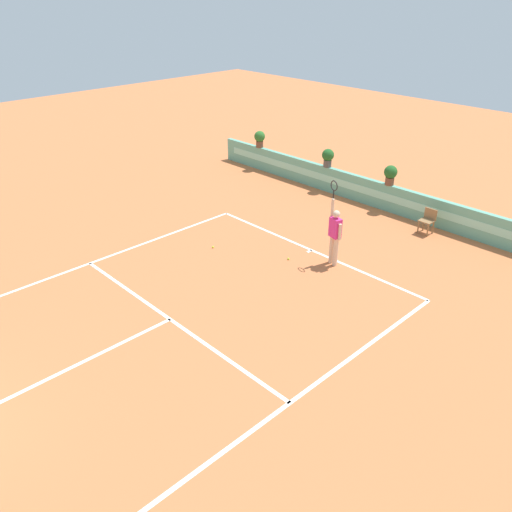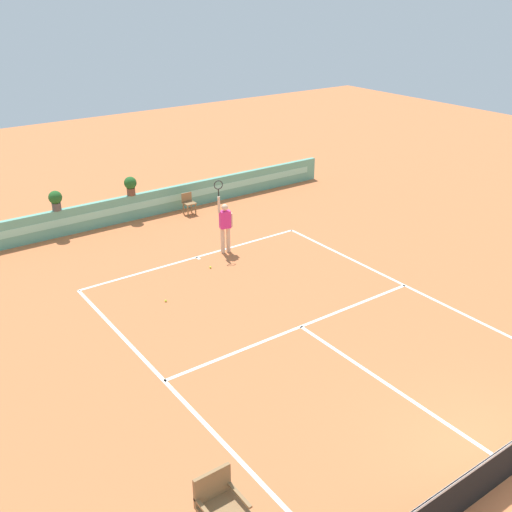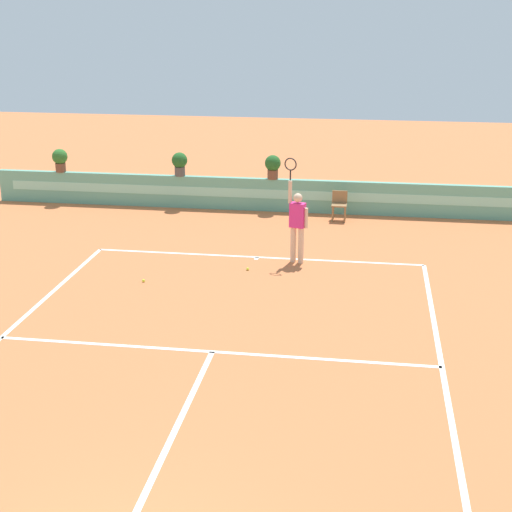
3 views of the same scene
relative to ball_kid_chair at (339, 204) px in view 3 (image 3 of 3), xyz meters
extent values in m
plane|color=#C66B3D|center=(-1.86, -9.66, -0.48)|extent=(60.00, 60.00, 0.00)
cube|color=white|center=(-1.86, -3.77, -0.47)|extent=(8.22, 0.10, 0.01)
cube|color=white|center=(-1.86, -9.26, -0.47)|extent=(8.22, 0.10, 0.01)
cube|color=white|center=(-1.86, -12.46, -0.47)|extent=(0.10, 6.40, 0.01)
cube|color=white|center=(2.25, -9.71, -0.47)|extent=(0.10, 11.89, 0.01)
cube|color=white|center=(-1.86, -3.87, -0.47)|extent=(0.10, 0.20, 0.01)
cube|color=#60A88E|center=(-1.86, 0.73, 0.02)|extent=(18.00, 0.20, 1.00)
cube|color=#8ED6BC|center=(-1.86, 0.63, 0.07)|extent=(17.10, 0.01, 0.28)
cylinder|color=olive|center=(-0.18, -0.24, -0.25)|extent=(0.05, 0.05, 0.45)
cylinder|color=olive|center=(0.18, -0.24, -0.25)|extent=(0.05, 0.05, 0.45)
cylinder|color=olive|center=(-0.18, 0.11, -0.25)|extent=(0.05, 0.05, 0.45)
cylinder|color=olive|center=(0.18, 0.11, -0.25)|extent=(0.05, 0.05, 0.45)
cube|color=olive|center=(0.00, -0.07, -0.01)|extent=(0.44, 0.44, 0.04)
cube|color=olive|center=(0.00, 0.13, 0.19)|extent=(0.44, 0.04, 0.36)
cylinder|color=beige|center=(-0.74, -4.02, -0.03)|extent=(0.14, 0.14, 0.90)
cylinder|color=beige|center=(-0.94, -3.96, -0.03)|extent=(0.14, 0.14, 0.90)
cube|color=#E52D84|center=(-0.84, -3.99, 0.72)|extent=(0.40, 0.31, 0.60)
sphere|color=beige|center=(-0.84, -3.99, 1.15)|extent=(0.22, 0.22, 0.22)
cylinder|color=beige|center=(-1.03, -3.94, 1.27)|extent=(0.09, 0.09, 0.55)
cylinder|color=black|center=(-1.03, -3.94, 1.69)|extent=(0.04, 0.04, 0.24)
torus|color=#262626|center=(-1.03, -3.94, 1.95)|extent=(0.31, 0.11, 0.31)
cylinder|color=beige|center=(-0.63, -4.05, 0.67)|extent=(0.09, 0.09, 0.50)
sphere|color=#CCE033|center=(-4.17, -5.92, -0.44)|extent=(0.07, 0.07, 0.07)
sphere|color=#CCE033|center=(-1.94, -4.77, -0.44)|extent=(0.07, 0.07, 0.07)
cylinder|color=brown|center=(-2.06, 0.73, 0.66)|extent=(0.32, 0.32, 0.28)
sphere|color=#235B23|center=(-2.06, 0.73, 1.01)|extent=(0.48, 0.48, 0.48)
cylinder|color=brown|center=(-8.81, 0.73, 0.66)|extent=(0.32, 0.32, 0.28)
sphere|color=#2D6B28|center=(-8.81, 0.73, 1.01)|extent=(0.48, 0.48, 0.48)
cylinder|color=#514C47|center=(-4.95, 0.73, 0.66)|extent=(0.32, 0.32, 0.28)
sphere|color=#235B23|center=(-4.95, 0.73, 1.01)|extent=(0.48, 0.48, 0.48)
camera|label=1|loc=(7.47, -15.28, 7.10)|focal=36.57mm
camera|label=2|loc=(-10.85, -19.70, 7.92)|focal=41.76mm
camera|label=3|loc=(0.83, -21.58, 5.59)|focal=53.19mm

